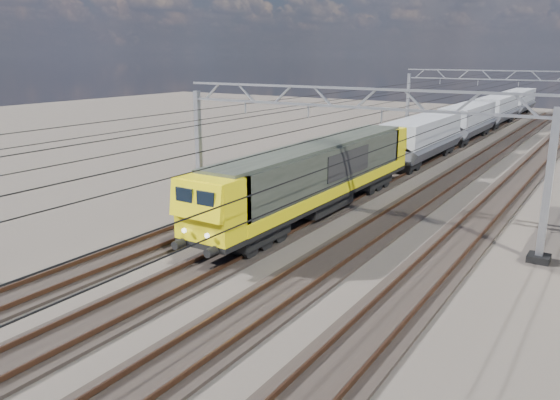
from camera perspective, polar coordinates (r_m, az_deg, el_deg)
The scene contains 13 objects.
ground at distance 25.31m, azimuth 2.26°, elevation -4.99°, with size 160.00×160.00×0.00m, color #29231F.
track_outer_west at distance 28.62m, azimuth -8.17°, elevation -2.61°, with size 2.60×140.00×0.30m.
track_loco at distance 26.29m, azimuth -1.51°, elevation -4.05°, with size 2.60×140.00×0.30m.
track_inner_east at distance 24.41m, azimuth 6.34°, elevation -5.67°, with size 2.60×140.00×0.30m.
track_outer_east at distance 23.07m, azimuth 15.34°, elevation -7.39°, with size 2.60×140.00×0.30m.
catenary_gantry_mid at distance 27.73m, azimuth 6.54°, elevation 5.05°, with size 19.90×0.90×7.11m.
catenary_gantry_far at distance 61.93m, azimuth 21.63°, elevation 9.54°, with size 19.90×0.90×7.11m.
overhead_wires at distance 31.11m, azimuth 9.94°, elevation 9.42°, with size 12.03×140.00×0.53m.
locomotive at distance 30.00m, azimuth 4.05°, elevation 2.78°, with size 2.76×21.10×3.62m.
hopper_wagon_lead at distance 46.12m, azimuth 14.71°, elevation 6.49°, with size 3.38×13.00×3.25m.
hopper_wagon_mid at distance 59.70m, azimuth 19.03°, elevation 7.99°, with size 3.38×13.00×3.25m.
hopper_wagon_third at distance 73.51m, azimuth 21.75°, elevation 8.91°, with size 3.38×13.00×3.25m.
hopper_wagon_fourth at distance 87.45m, azimuth 23.62°, elevation 9.52°, with size 3.38×13.00×3.25m.
Camera 1 is at (11.95, -20.58, 8.62)m, focal length 35.00 mm.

